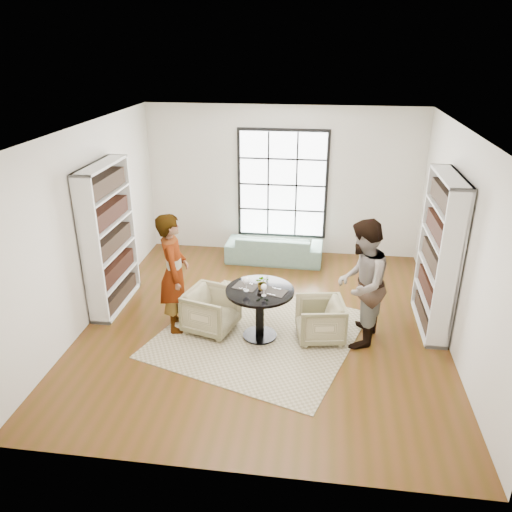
# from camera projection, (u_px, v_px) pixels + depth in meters

# --- Properties ---
(ground) EXTENTS (6.00, 6.00, 0.00)m
(ground) POSITION_uv_depth(u_px,v_px,m) (264.00, 323.00, 7.90)
(ground) COLOR #553014
(room_shell) EXTENTS (6.00, 6.01, 6.00)m
(room_shell) POSITION_uv_depth(u_px,v_px,m) (269.00, 237.00, 7.90)
(room_shell) COLOR silver
(room_shell) RESTS_ON ground
(rug) EXTENTS (3.47, 3.47, 0.01)m
(rug) POSITION_uv_depth(u_px,v_px,m) (259.00, 333.00, 7.61)
(rug) COLOR tan
(rug) RESTS_ON ground
(pedestal_table) EXTENTS (1.00, 1.00, 0.80)m
(pedestal_table) POSITION_uv_depth(u_px,v_px,m) (260.00, 303.00, 7.31)
(pedestal_table) COLOR black
(pedestal_table) RESTS_ON ground
(sofa) EXTENTS (1.93, 0.80, 0.56)m
(sofa) POSITION_uv_depth(u_px,v_px,m) (274.00, 248.00, 10.03)
(sofa) COLOR gray
(sofa) RESTS_ON ground
(armchair_left) EXTENTS (0.90, 0.88, 0.66)m
(armchair_left) POSITION_uv_depth(u_px,v_px,m) (211.00, 310.00, 7.60)
(armchair_left) COLOR #BFBA88
(armchair_left) RESTS_ON ground
(armchair_right) EXTENTS (0.79, 0.78, 0.62)m
(armchair_right) POSITION_uv_depth(u_px,v_px,m) (320.00, 320.00, 7.38)
(armchair_right) COLOR tan
(armchair_right) RESTS_ON ground
(person_left) EXTENTS (0.59, 0.76, 1.86)m
(person_left) POSITION_uv_depth(u_px,v_px,m) (174.00, 273.00, 7.43)
(person_left) COLOR gray
(person_left) RESTS_ON ground
(person_right) EXTENTS (0.92, 1.07, 1.90)m
(person_right) POSITION_uv_depth(u_px,v_px,m) (361.00, 284.00, 7.06)
(person_right) COLOR gray
(person_right) RESTS_ON ground
(placemat_left) EXTENTS (0.40, 0.35, 0.01)m
(placemat_left) POSITION_uv_depth(u_px,v_px,m) (246.00, 286.00, 7.31)
(placemat_left) COLOR black
(placemat_left) RESTS_ON pedestal_table
(placemat_right) EXTENTS (0.40, 0.35, 0.01)m
(placemat_right) POSITION_uv_depth(u_px,v_px,m) (274.00, 292.00, 7.15)
(placemat_right) COLOR black
(placemat_right) RESTS_ON pedestal_table
(cutlery_left) EXTENTS (0.20, 0.25, 0.01)m
(cutlery_left) POSITION_uv_depth(u_px,v_px,m) (246.00, 286.00, 7.30)
(cutlery_left) COLOR silver
(cutlery_left) RESTS_ON placemat_left
(cutlery_right) EXTENTS (0.20, 0.25, 0.01)m
(cutlery_right) POSITION_uv_depth(u_px,v_px,m) (274.00, 291.00, 7.15)
(cutlery_right) COLOR silver
(cutlery_right) RESTS_ON placemat_right
(wine_glass_left) EXTENTS (0.10, 0.10, 0.21)m
(wine_glass_left) POSITION_uv_depth(u_px,v_px,m) (246.00, 281.00, 7.13)
(wine_glass_left) COLOR silver
(wine_glass_left) RESTS_ON pedestal_table
(wine_glass_right) EXTENTS (0.08, 0.08, 0.19)m
(wine_glass_right) POSITION_uv_depth(u_px,v_px,m) (264.00, 287.00, 7.00)
(wine_glass_right) COLOR silver
(wine_glass_right) RESTS_ON pedestal_table
(flower_centerpiece) EXTENTS (0.21, 0.19, 0.22)m
(flower_centerpiece) POSITION_uv_depth(u_px,v_px,m) (262.00, 282.00, 7.19)
(flower_centerpiece) COLOR gray
(flower_centerpiece) RESTS_ON pedestal_table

